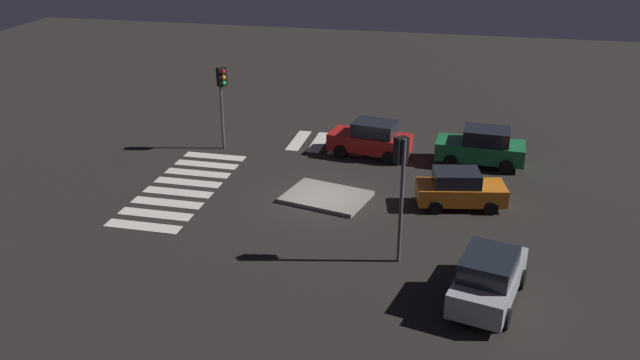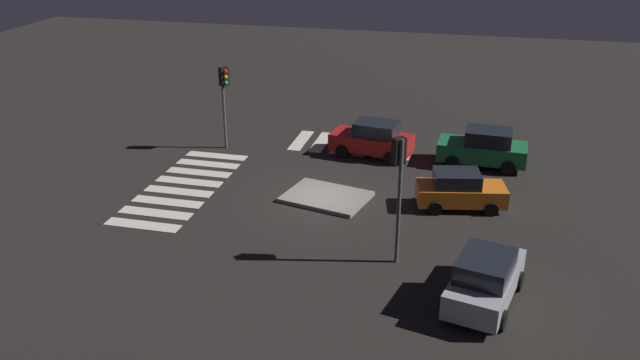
{
  "view_description": "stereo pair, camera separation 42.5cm",
  "coord_description": "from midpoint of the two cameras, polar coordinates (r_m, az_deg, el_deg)",
  "views": [
    {
      "loc": [
        -5.88,
        25.85,
        12.43
      ],
      "look_at": [
        0.0,
        0.0,
        1.0
      ],
      "focal_mm": 37.15,
      "sensor_mm": 36.0,
      "label": 1
    },
    {
      "loc": [
        -6.29,
        25.75,
        12.43
      ],
      "look_at": [
        0.0,
        0.0,
        1.0
      ],
      "focal_mm": 37.15,
      "sensor_mm": 36.0,
      "label": 2
    }
  ],
  "objects": [
    {
      "name": "car_red",
      "position": [
        34.22,
        4.91,
        3.54
      ],
      "size": [
        4.37,
        2.45,
        1.82
      ],
      "rotation": [
        0.0,
        0.0,
        -0.15
      ],
      "color": "red",
      "rests_on": "ground"
    },
    {
      "name": "traffic_light_west",
      "position": [
        23.26,
        7.29,
        0.88
      ],
      "size": [
        0.54,
        0.53,
        4.79
      ],
      "rotation": [
        0.0,
        0.0,
        -0.84
      ],
      "color": "#47474C",
      "rests_on": "ground"
    },
    {
      "name": "car_silver",
      "position": [
        22.57,
        14.57,
        -8.25
      ],
      "size": [
        2.68,
        4.45,
        1.83
      ],
      "rotation": [
        0.0,
        0.0,
        -1.8
      ],
      "color": "#9EA0A5",
      "rests_on": "ground"
    },
    {
      "name": "car_green",
      "position": [
        33.8,
        14.25,
        2.69
      ],
      "size": [
        4.44,
        2.23,
        1.9
      ],
      "rotation": [
        0.0,
        0.0,
        -0.05
      ],
      "color": "#196B38",
      "rests_on": "ground"
    },
    {
      "name": "crosswalk_near",
      "position": [
        35.9,
        3.12,
        3.05
      ],
      "size": [
        6.45,
        3.2,
        0.02
      ],
      "color": "silver",
      "rests_on": "ground"
    },
    {
      "name": "traffic_light_east",
      "position": [
        34.64,
        -7.91,
        7.9
      ],
      "size": [
        0.53,
        0.54,
        4.42
      ],
      "rotation": [
        0.0,
        0.0,
        2.45
      ],
      "color": "#47474C",
      "rests_on": "ground"
    },
    {
      "name": "car_orange",
      "position": [
        29.01,
        12.37,
        -0.86
      ],
      "size": [
        4.01,
        2.35,
        1.66
      ],
      "rotation": [
        0.0,
        0.0,
        3.34
      ],
      "color": "orange",
      "rests_on": "ground"
    },
    {
      "name": "crosswalk_side",
      "position": [
        31.28,
        -11.26,
        -0.55
      ],
      "size": [
        3.2,
        8.75,
        0.02
      ],
      "color": "silver",
      "rests_on": "ground"
    },
    {
      "name": "ground_plane",
      "position": [
        29.28,
        0.42,
        -1.8
      ],
      "size": [
        80.0,
        80.0,
        0.0
      ],
      "primitive_type": "plane",
      "color": "black"
    },
    {
      "name": "traffic_island",
      "position": [
        29.43,
        0.96,
        -1.47
      ],
      "size": [
        4.08,
        3.42,
        0.18
      ],
      "color": "gray",
      "rests_on": "ground"
    }
  ]
}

